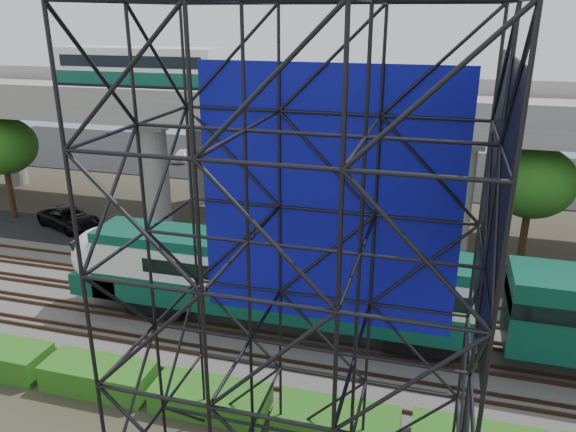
% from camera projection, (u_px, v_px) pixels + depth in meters
% --- Properties ---
extents(ground, '(140.00, 140.00, 0.00)m').
position_uv_depth(ground, '(227.00, 347.00, 26.28)').
color(ground, '#474233').
rests_on(ground, ground).
extents(ballast_bed, '(90.00, 12.00, 0.20)m').
position_uv_depth(ballast_bed, '(242.00, 323.00, 28.06)').
color(ballast_bed, slate).
rests_on(ballast_bed, ground).
extents(service_road, '(90.00, 5.00, 0.08)m').
position_uv_depth(service_road, '(288.00, 257.00, 35.77)').
color(service_road, black).
rests_on(service_road, ground).
extents(parking_lot, '(90.00, 18.00, 0.08)m').
position_uv_depth(parking_lot, '(350.00, 166.00, 57.03)').
color(parking_lot, black).
rests_on(parking_lot, ground).
extents(harbor_water, '(140.00, 40.00, 0.03)m').
position_uv_depth(harbor_water, '(377.00, 126.00, 76.94)').
color(harbor_water, '#42566D').
rests_on(harbor_water, ground).
extents(rail_tracks, '(90.00, 9.52, 0.16)m').
position_uv_depth(rail_tracks, '(242.00, 320.00, 27.99)').
color(rail_tracks, '#472D1E').
rests_on(rail_tracks, ballast_bed).
extents(commuter_train, '(29.30, 3.06, 4.30)m').
position_uv_depth(commuter_train, '(326.00, 284.00, 26.03)').
color(commuter_train, black).
rests_on(commuter_train, rail_tracks).
extents(overpass, '(80.00, 12.00, 12.40)m').
position_uv_depth(overpass, '(296.00, 114.00, 38.17)').
color(overpass, '#9E9B93').
rests_on(overpass, ground).
extents(scaffold_tower, '(9.36, 6.36, 15.00)m').
position_uv_depth(scaffold_tower, '(302.00, 300.00, 15.09)').
color(scaffold_tower, black).
rests_on(scaffold_tower, ground).
extents(hedge_strip, '(34.60, 1.80, 1.20)m').
position_uv_depth(hedge_strip, '(211.00, 398.00, 21.94)').
color(hedge_strip, '#205D15').
rests_on(hedge_strip, ground).
extents(trees, '(40.94, 16.94, 7.69)m').
position_uv_depth(trees, '(246.00, 148.00, 40.18)').
color(trees, '#382314').
rests_on(trees, ground).
extents(suv, '(5.77, 4.21, 1.46)m').
position_uv_depth(suv, '(70.00, 218.00, 40.32)').
color(suv, black).
rests_on(suv, service_road).
extents(parked_cars, '(35.00, 9.66, 1.29)m').
position_uv_depth(parked_cars, '(351.00, 160.00, 56.49)').
color(parked_cars, white).
rests_on(parked_cars, parking_lot).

